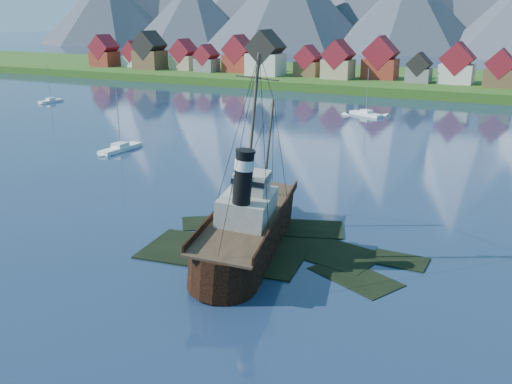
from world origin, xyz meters
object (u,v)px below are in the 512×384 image
at_px(sailboat_a, 120,149).
at_px(sailboat_b, 51,101).
at_px(tugboat_wreck, 252,222).
at_px(sailboat_c, 366,114).

relative_size(sailboat_a, sailboat_b, 1.09).
xyz_separation_m(tugboat_wreck, sailboat_b, (-106.54, 72.05, -2.66)).
height_order(tugboat_wreck, sailboat_b, tugboat_wreck).
bearing_deg(sailboat_a, sailboat_b, 147.45).
relative_size(sailboat_b, sailboat_c, 0.90).
height_order(sailboat_b, sailboat_c, sailboat_c).
bearing_deg(sailboat_b, sailboat_c, 17.24).
distance_m(tugboat_wreck, sailboat_b, 128.65).
bearing_deg(sailboat_b, sailboat_a, -29.05).
bearing_deg(tugboat_wreck, sailboat_a, 131.14).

